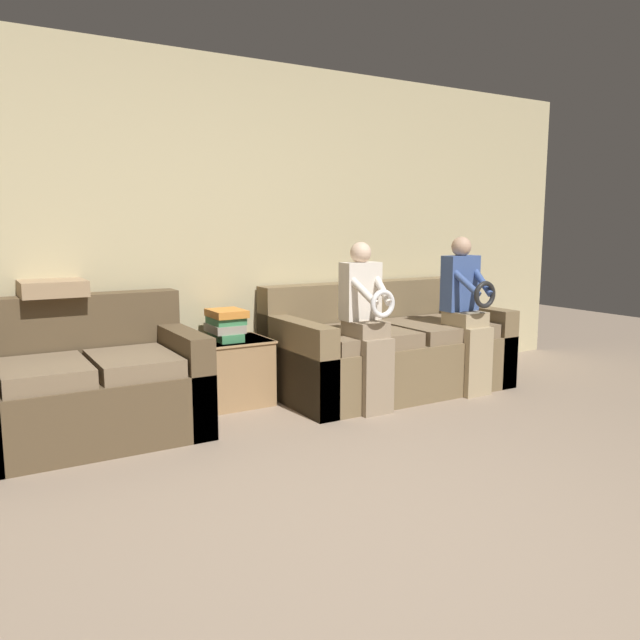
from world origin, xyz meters
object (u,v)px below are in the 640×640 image
Objects in this scene: side_shelf at (227,371)px; throw_pillow at (52,288)px; couch_side at (87,388)px; couch_main at (386,351)px; book_stack at (226,324)px; child_left_seated at (367,320)px; child_right_seated at (467,309)px.

throw_pillow is at bearing 175.59° from side_shelf.
side_shelf is 1.33m from throw_pillow.
couch_side is at bearing -67.52° from throw_pillow.
couch_main is at bearing -7.28° from throw_pillow.
book_stack is 0.78× the size of throw_pillow.
child_left_seated is 3.94× the size of book_stack.
couch_side is 1.12× the size of child_left_seated.
couch_side is at bearing 179.82° from couch_main.
child_right_seated is 1.88m from book_stack.
child_left_seated reaches higher than throw_pillow.
couch_main is 0.72m from child_right_seated.
book_stack is at bearing 11.89° from couch_side.
child_right_seated is 2.01× the size of side_shelf.
child_left_seated is at bearing -37.82° from side_shelf.
child_right_seated is (0.48, -0.41, 0.36)m from couch_main.
throw_pillow is (-2.91, 0.72, 0.25)m from child_right_seated.
child_right_seated is 1.92m from side_shelf.
couch_main is 1.56× the size of child_left_seated.
couch_main is 0.72m from child_left_seated.
book_stack is at bearing -151.92° from side_shelf.
book_stack is at bearing 160.46° from child_right_seated.
child_right_seated is 3.01m from throw_pillow.
child_right_seated is at bearing -19.54° from book_stack.
couch_side reaches higher than book_stack.
book_stack reaches higher than side_shelf.
child_left_seated is at bearing -139.47° from couch_main.
child_right_seated reaches higher than side_shelf.
side_shelf is at bearing -4.41° from throw_pillow.
throw_pillow is (-0.13, 0.30, 0.61)m from couch_side.
couch_side is 1.08m from book_stack.
side_shelf is at bearing 142.18° from child_left_seated.
child_left_seated is 2.10m from throw_pillow.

